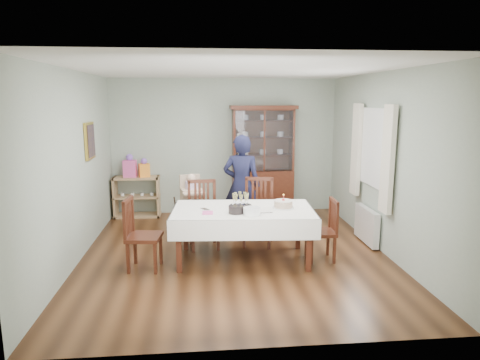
{
  "coord_description": "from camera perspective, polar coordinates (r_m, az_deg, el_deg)",
  "views": [
    {
      "loc": [
        -0.49,
        -6.11,
        2.3
      ],
      "look_at": [
        0.1,
        0.2,
        1.09
      ],
      "focal_mm": 32.0,
      "sensor_mm": 36.0,
      "label": 1
    }
  ],
  "objects": [
    {
      "name": "chair_end_right",
      "position": [
        6.35,
        10.79,
        -8.12
      ],
      "size": [
        0.41,
        0.41,
        0.89
      ],
      "rotation": [
        0.0,
        0.0,
        -1.59
      ],
      "color": "#472111",
      "rests_on": "floor"
    },
    {
      "name": "curtain_right",
      "position": [
        7.56,
        15.25,
        3.94
      ],
      "size": [
        0.07,
        0.3,
        1.55
      ],
      "primitive_type": "cube",
      "color": "silver",
      "rests_on": "room_shell"
    },
    {
      "name": "room_shell",
      "position": [
        6.68,
        -1.13,
        5.66
      ],
      "size": [
        5.0,
        5.0,
        5.0
      ],
      "color": "#9EAA99",
      "rests_on": "floor"
    },
    {
      "name": "sideboard",
      "position": [
        8.69,
        -13.57,
        -2.17
      ],
      "size": [
        0.9,
        0.38,
        0.8
      ],
      "color": "tan",
      "rests_on": "floor"
    },
    {
      "name": "picture_frame",
      "position": [
        7.15,
        -19.41,
        4.95
      ],
      "size": [
        0.04,
        0.48,
        0.58
      ],
      "primitive_type": "cube",
      "color": "gold",
      "rests_on": "room_shell"
    },
    {
      "name": "birthday_cake",
      "position": [
        6.14,
        5.8,
        -3.26
      ],
      "size": [
        0.3,
        0.3,
        0.21
      ],
      "color": "white",
      "rests_on": "dining_table"
    },
    {
      "name": "cutlery",
      "position": [
        6.08,
        -5.01,
        -3.88
      ],
      "size": [
        0.15,
        0.17,
        0.01
      ],
      "primitive_type": null,
      "rotation": [
        0.0,
        0.0,
        0.53
      ],
      "color": "silver",
      "rests_on": "dining_table"
    },
    {
      "name": "curtain_left",
      "position": [
        6.42,
        19.1,
        2.58
      ],
      "size": [
        0.07,
        0.3,
        1.55
      ],
      "primitive_type": "cube",
      "color": "silver",
      "rests_on": "room_shell"
    },
    {
      "name": "woman",
      "position": [
        7.19,
        0.22,
        -0.76
      ],
      "size": [
        0.7,
        0.54,
        1.72
      ],
      "primitive_type": "imported",
      "rotation": [
        0.0,
        0.0,
        2.92
      ],
      "color": "black",
      "rests_on": "floor"
    },
    {
      "name": "napkin_stack",
      "position": [
        5.86,
        -4.34,
        -4.37
      ],
      "size": [
        0.15,
        0.15,
        0.02
      ],
      "primitive_type": "cube",
      "rotation": [
        0.0,
        0.0,
        -0.04
      ],
      "color": "#E5549D",
      "rests_on": "dining_table"
    },
    {
      "name": "chair_end_left",
      "position": [
        6.05,
        -12.78,
        -8.86
      ],
      "size": [
        0.49,
        0.49,
        0.99
      ],
      "rotation": [
        0.0,
        0.0,
        1.45
      ],
      "color": "#472111",
      "rests_on": "floor"
    },
    {
      "name": "chair_far_right",
      "position": [
        6.86,
        2.4,
        -6.07
      ],
      "size": [
        0.57,
        0.57,
        1.06
      ],
      "rotation": [
        0.0,
        0.0,
        -0.22
      ],
      "color": "#472111",
      "rests_on": "floor"
    },
    {
      "name": "gift_bag_orange",
      "position": [
        8.54,
        -12.65,
        1.5
      ],
      "size": [
        0.23,
        0.19,
        0.37
      ],
      "color": "orange",
      "rests_on": "sideboard"
    },
    {
      "name": "china_cabinet",
      "position": [
        8.54,
        3.05,
        2.83
      ],
      "size": [
        1.3,
        0.48,
        2.18
      ],
      "color": "#472111",
      "rests_on": "floor"
    },
    {
      "name": "high_chair",
      "position": [
        7.39,
        -6.42,
        -4.09
      ],
      "size": [
        0.57,
        0.57,
        1.06
      ],
      "rotation": [
        0.0,
        0.0,
        0.23
      ],
      "color": "black",
      "rests_on": "floor"
    },
    {
      "name": "radiator",
      "position": [
        7.22,
        16.52,
        -5.77
      ],
      "size": [
        0.1,
        0.8,
        0.55
      ],
      "primitive_type": "cube",
      "color": "white",
      "rests_on": "floor"
    },
    {
      "name": "dining_table",
      "position": [
        6.2,
        0.4,
        -7.22
      ],
      "size": [
        2.07,
        1.28,
        0.76
      ],
      "rotation": [
        0.0,
        0.0,
        -0.07
      ],
      "color": "#472111",
      "rests_on": "floor"
    },
    {
      "name": "cake_knife",
      "position": [
        5.86,
        3.1,
        -4.41
      ],
      "size": [
        0.27,
        0.04,
        0.01
      ],
      "primitive_type": "cube",
      "rotation": [
        0.0,
        0.0,
        0.08
      ],
      "color": "silver",
      "rests_on": "dining_table"
    },
    {
      "name": "window",
      "position": [
        7.0,
        17.52,
        4.12
      ],
      "size": [
        0.04,
        1.02,
        1.22
      ],
      "primitive_type": "cube",
      "color": "white",
      "rests_on": "room_shell"
    },
    {
      "name": "plate_stack_dark",
      "position": [
        5.85,
        -0.49,
        -3.95
      ],
      "size": [
        0.23,
        0.23,
        0.1
      ],
      "primitive_type": "cylinder",
      "rotation": [
        0.0,
        0.0,
        -0.05
      ],
      "color": "black",
      "rests_on": "dining_table"
    },
    {
      "name": "gift_bag_pink",
      "position": [
        8.57,
        -14.46,
        1.71
      ],
      "size": [
        0.26,
        0.18,
        0.45
      ],
      "color": "#E5549D",
      "rests_on": "sideboard"
    },
    {
      "name": "chair_far_left",
      "position": [
        6.76,
        -4.85,
        -6.37
      ],
      "size": [
        0.52,
        0.52,
        1.04
      ],
      "rotation": [
        0.0,
        0.0,
        0.12
      ],
      "color": "#472111",
      "rests_on": "floor"
    },
    {
      "name": "floor",
      "position": [
        6.54,
        -0.72,
        -9.8
      ],
      "size": [
        5.0,
        5.0,
        0.0
      ],
      "primitive_type": "plane",
      "color": "#593319",
      "rests_on": "ground"
    },
    {
      "name": "champagne_tray",
      "position": [
        6.21,
        0.08,
        -2.98
      ],
      "size": [
        0.33,
        0.33,
        0.2
      ],
      "color": "silver",
      "rests_on": "dining_table"
    },
    {
      "name": "plate_stack_white",
      "position": [
        5.77,
        1.59,
        -4.18
      ],
      "size": [
        0.3,
        0.3,
        0.1
      ],
      "primitive_type": "cylinder",
      "rotation": [
        0.0,
        0.0,
        0.37
      ],
      "color": "white",
      "rests_on": "dining_table"
    }
  ]
}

